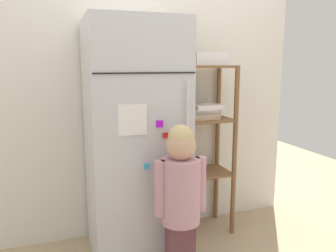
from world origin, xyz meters
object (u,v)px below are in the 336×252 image
(child_standing, at_px, (180,190))
(pantry_shelf_unit, at_px, (204,131))
(refrigerator, at_px, (135,141))
(fruit_bin, at_px, (208,60))

(child_standing, distance_m, pantry_shelf_unit, 0.75)
(refrigerator, bearing_deg, fruit_bin, 11.91)
(refrigerator, bearing_deg, pantry_shelf_unit, 13.87)
(fruit_bin, bearing_deg, pantry_shelf_unit, 137.49)
(refrigerator, xyz_separation_m, child_standing, (0.16, -0.45, -0.20))
(refrigerator, relative_size, fruit_bin, 6.16)
(refrigerator, xyz_separation_m, fruit_bin, (0.59, 0.13, 0.54))
(fruit_bin, bearing_deg, child_standing, -127.40)
(child_standing, bearing_deg, pantry_shelf_unit, 54.56)
(child_standing, bearing_deg, refrigerator, 109.34)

